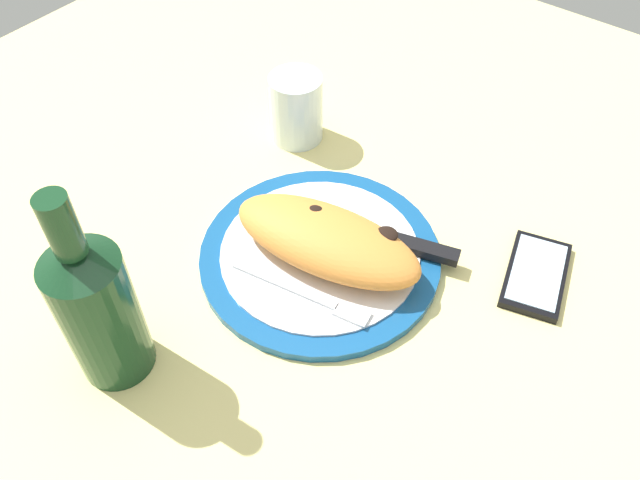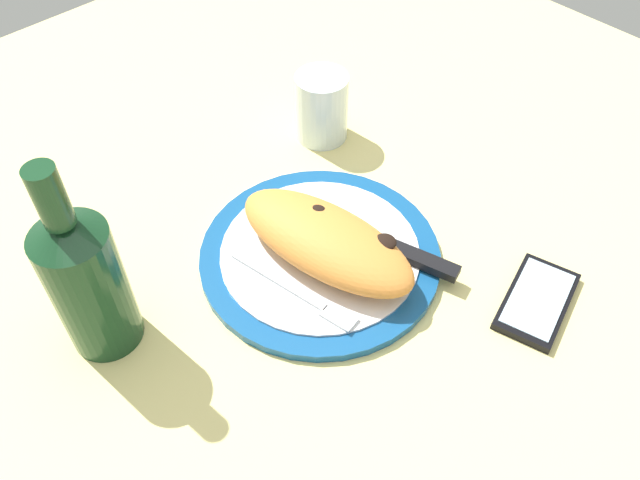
# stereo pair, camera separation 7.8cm
# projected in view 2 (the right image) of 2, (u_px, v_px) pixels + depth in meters

# --- Properties ---
(ground_plane) EXTENTS (1.50, 1.50, 0.03)m
(ground_plane) POSITION_uv_depth(u_px,v_px,m) (320.00, 266.00, 0.82)
(ground_plane) COLOR #E5D684
(plate) EXTENTS (0.30, 0.30, 0.02)m
(plate) POSITION_uv_depth(u_px,v_px,m) (320.00, 255.00, 0.80)
(plate) COLOR navy
(plate) RESTS_ON ground_plane
(calzone) EXTENTS (0.25, 0.14, 0.05)m
(calzone) POSITION_uv_depth(u_px,v_px,m) (329.00, 238.00, 0.77)
(calzone) COLOR orange
(calzone) RESTS_ON plate
(fork) EXTENTS (0.18, 0.05, 0.00)m
(fork) POSITION_uv_depth(u_px,v_px,m) (302.00, 295.00, 0.75)
(fork) COLOR silver
(fork) RESTS_ON plate
(knife) EXTENTS (0.22, 0.08, 0.01)m
(knife) POSITION_uv_depth(u_px,v_px,m) (398.00, 251.00, 0.79)
(knife) COLOR silver
(knife) RESTS_ON plate
(smartphone) EXTENTS (0.10, 0.13, 0.01)m
(smartphone) POSITION_uv_depth(u_px,v_px,m) (537.00, 301.00, 0.75)
(smartphone) COLOR black
(smartphone) RESTS_ON ground_plane
(water_glass) EXTENTS (0.08, 0.08, 0.10)m
(water_glass) POSITION_uv_depth(u_px,v_px,m) (322.00, 111.00, 0.93)
(water_glass) COLOR silver
(water_glass) RESTS_ON ground_plane
(wine_bottle) EXTENTS (0.08, 0.08, 0.25)m
(wine_bottle) POSITION_uv_depth(u_px,v_px,m) (86.00, 280.00, 0.66)
(wine_bottle) COLOR #14381E
(wine_bottle) RESTS_ON ground_plane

